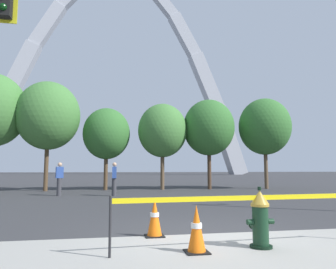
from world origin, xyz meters
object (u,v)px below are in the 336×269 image
(pedestrian_walking_left, at_px, (59,179))
(pedestrian_standing_center, at_px, (114,179))
(traffic_cone_by_hydrant, at_px, (197,229))
(monument_arch, at_px, (118,80))
(fire_hydrant, at_px, (260,219))
(traffic_cone_mid_sidewalk, at_px, (155,218))

(pedestrian_walking_left, relative_size, pedestrian_standing_center, 1.00)
(traffic_cone_by_hydrant, relative_size, pedestrian_standing_center, 0.46)
(pedestrian_standing_center, bearing_deg, traffic_cone_by_hydrant, -84.58)
(monument_arch, relative_size, pedestrian_walking_left, 36.68)
(fire_hydrant, relative_size, traffic_cone_by_hydrant, 1.36)
(fire_hydrant, relative_size, monument_arch, 0.02)
(monument_arch, height_order, pedestrian_standing_center, monument_arch)
(traffic_cone_by_hydrant, height_order, traffic_cone_mid_sidewalk, same)
(traffic_cone_mid_sidewalk, bearing_deg, pedestrian_standing_center, 93.38)
(monument_arch, relative_size, pedestrian_standing_center, 36.68)
(fire_hydrant, relative_size, pedestrian_walking_left, 0.62)
(pedestrian_walking_left, bearing_deg, fire_hydrant, -67.34)
(traffic_cone_by_hydrant, bearing_deg, traffic_cone_mid_sidewalk, 109.74)
(monument_arch, bearing_deg, pedestrian_walking_left, -94.48)
(traffic_cone_by_hydrant, xyz_separation_m, monument_arch, (0.58, 65.00, 20.25))
(traffic_cone_mid_sidewalk, xyz_separation_m, pedestrian_walking_left, (-3.15, 10.14, 0.46))
(traffic_cone_by_hydrant, bearing_deg, monument_arch, 89.49)
(fire_hydrant, height_order, pedestrian_standing_center, pedestrian_standing_center)
(pedestrian_standing_center, bearing_deg, pedestrian_walking_left, 166.34)
(traffic_cone_mid_sidewalk, bearing_deg, pedestrian_walking_left, 107.27)
(fire_hydrant, xyz_separation_m, pedestrian_walking_left, (-4.73, 11.33, 0.35))
(traffic_cone_by_hydrant, bearing_deg, pedestrian_walking_left, 107.55)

